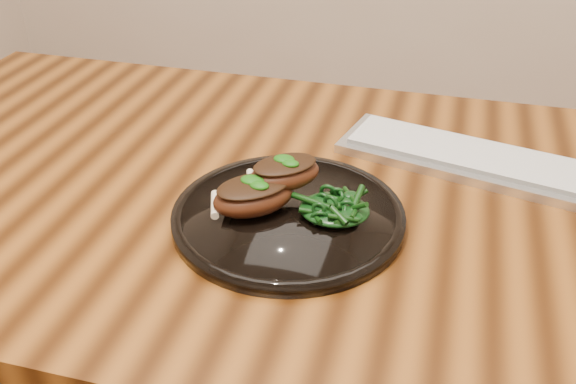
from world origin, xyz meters
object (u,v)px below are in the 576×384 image
object	(u,v)px
lamb_chop_front	(253,195)
keyboard	(482,161)
desk	(330,240)
greens_heap	(335,205)
plate	(288,216)

from	to	relation	value
lamb_chop_front	keyboard	xyz separation A→B (m)	(0.29, 0.23, -0.03)
desk	lamb_chop_front	world-z (taller)	lamb_chop_front
desk	lamb_chop_front	distance (m)	0.18
desk	keyboard	xyz separation A→B (m)	(0.21, 0.14, 0.09)
lamb_chop_front	greens_heap	size ratio (longest dim) A/B	1.39
plate	greens_heap	size ratio (longest dim) A/B	3.34
desk	greens_heap	world-z (taller)	greens_heap
desk	lamb_chop_front	bearing A→B (deg)	-132.30
desk	plate	world-z (taller)	plate
desk	greens_heap	bearing A→B (deg)	-76.35
plate	keyboard	xyz separation A→B (m)	(0.25, 0.22, -0.00)
greens_heap	keyboard	bearing A→B (deg)	49.29
plate	keyboard	size ratio (longest dim) A/B	0.68
lamb_chop_front	plate	bearing A→B (deg)	14.13
plate	keyboard	world-z (taller)	keyboard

